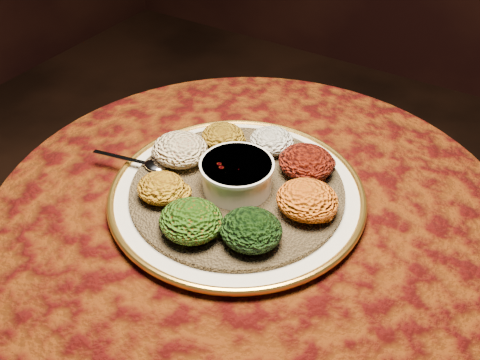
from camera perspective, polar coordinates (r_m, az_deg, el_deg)
The scene contains 13 objects.
table at distance 1.10m, azimuth 1.13°, elevation -9.65°, with size 0.96×0.96×0.73m.
platter at distance 0.98m, azimuth -0.32°, elevation -1.50°, with size 0.55×0.55×0.02m.
injera at distance 0.97m, azimuth -0.32°, elevation -1.02°, with size 0.39×0.39×0.01m, color brown.
stew_bowl at distance 0.95m, azimuth -0.33°, elevation 0.68°, with size 0.13×0.13×0.06m.
spoon at distance 1.03m, azimuth -9.58°, elevation 1.66°, with size 0.16×0.05×0.01m.
portion_ayib at distance 1.05m, azimuth 3.41°, elevation 4.21°, with size 0.09×0.08×0.04m, color white.
portion_kitfo at distance 0.99m, azimuth 7.08°, elevation 1.92°, with size 0.10×0.10×0.05m, color black.
portion_tikil at distance 0.91m, azimuth 7.18°, elevation -2.13°, with size 0.11×0.10×0.05m, color #A7760D.
portion_gomen at distance 0.85m, azimuth 1.18°, elevation -5.32°, with size 0.10×0.10×0.05m, color black.
portion_mixveg at distance 0.87m, azimuth -5.23°, elevation -4.33°, with size 0.11×0.10×0.05m, color #A4330A.
portion_kik at distance 0.95m, azimuth -8.39°, elevation -0.83°, with size 0.09×0.08×0.04m, color #BE8410.
portion_timatim at distance 1.02m, azimuth -6.40°, elevation 3.25°, with size 0.11×0.10×0.05m, color maroon.
portion_shiro at distance 1.06m, azimuth -1.83°, elevation 4.68°, with size 0.09×0.08×0.04m, color #8E6611.
Camera 1 is at (0.36, -0.62, 1.39)m, focal length 40.00 mm.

